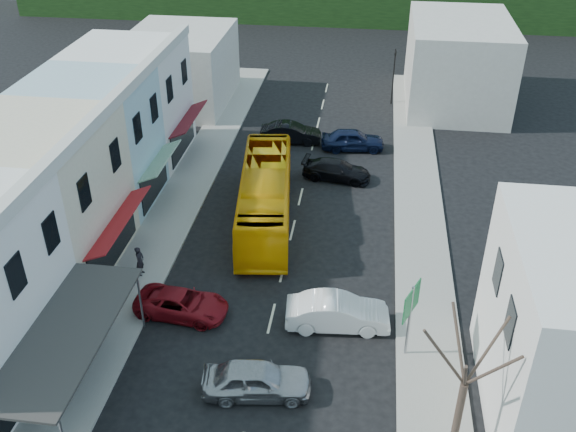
# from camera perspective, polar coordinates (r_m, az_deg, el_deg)

# --- Properties ---
(ground) EXTENTS (120.00, 120.00, 0.00)m
(ground) POSITION_cam_1_polar(r_m,az_deg,el_deg) (31.64, -1.49, -9.08)
(ground) COLOR black
(ground) RESTS_ON ground
(sidewalk_left) EXTENTS (3.00, 52.00, 0.15)m
(sidewalk_left) POSITION_cam_1_polar(r_m,az_deg,el_deg) (41.08, -9.66, 1.12)
(sidewalk_left) COLOR gray
(sidewalk_left) RESTS_ON ground
(sidewalk_right) EXTENTS (3.00, 52.00, 0.15)m
(sidewalk_right) POSITION_cam_1_polar(r_m,az_deg,el_deg) (39.58, 11.62, -0.38)
(sidewalk_right) COLOR gray
(sidewalk_right) RESTS_ON ground
(shopfront_row) EXTENTS (8.25, 30.00, 8.00)m
(shopfront_row) POSITION_cam_1_polar(r_m,az_deg,el_deg) (37.02, -19.78, 2.94)
(shopfront_row) COLOR silver
(shopfront_row) RESTS_ON ground
(distant_block_left) EXTENTS (8.00, 10.00, 6.00)m
(distant_block_left) POSITION_cam_1_polar(r_m,az_deg,el_deg) (55.97, -9.55, 12.85)
(distant_block_left) COLOR #B7B2A8
(distant_block_left) RESTS_ON ground
(distant_block_right) EXTENTS (8.00, 12.00, 7.00)m
(distant_block_right) POSITION_cam_1_polar(r_m,az_deg,el_deg) (56.74, 14.83, 13.04)
(distant_block_right) COLOR #B7B2A8
(distant_block_right) RESTS_ON ground
(bus) EXTENTS (3.89, 11.82, 3.10)m
(bus) POSITION_cam_1_polar(r_m,az_deg,el_deg) (38.17, -2.02, 1.63)
(bus) COLOR #FFB30B
(bus) RESTS_ON ground
(car_silver) EXTENTS (4.59, 2.35, 1.40)m
(car_silver) POSITION_cam_1_polar(r_m,az_deg,el_deg) (27.70, -2.79, -14.43)
(car_silver) COLOR #A2A2A7
(car_silver) RESTS_ON ground
(car_white) EXTENTS (4.54, 2.18, 1.40)m
(car_white) POSITION_cam_1_polar(r_m,az_deg,el_deg) (30.86, 4.42, -8.72)
(car_white) COLOR silver
(car_white) RESTS_ON ground
(car_red) EXTENTS (4.77, 2.35, 1.40)m
(car_red) POSITION_cam_1_polar(r_m,az_deg,el_deg) (31.86, -9.43, -7.61)
(car_red) COLOR maroon
(car_red) RESTS_ON ground
(car_black_near) EXTENTS (4.71, 2.42, 1.40)m
(car_black_near) POSITION_cam_1_polar(r_m,az_deg,el_deg) (43.29, 4.35, 4.13)
(car_black_near) COLOR black
(car_black_near) RESTS_ON ground
(car_navy_mid) EXTENTS (4.58, 2.30, 1.40)m
(car_navy_mid) POSITION_cam_1_polar(r_m,az_deg,el_deg) (47.53, 5.77, 6.68)
(car_navy_mid) COLOR black
(car_navy_mid) RESTS_ON ground
(car_black_far) EXTENTS (4.50, 2.05, 1.40)m
(car_black_far) POSITION_cam_1_polar(r_m,az_deg,el_deg) (48.44, 0.24, 7.34)
(car_black_far) COLOR black
(car_black_far) RESTS_ON ground
(pedestrian_left) EXTENTS (0.46, 0.64, 1.70)m
(pedestrian_left) POSITION_cam_1_polar(r_m,az_deg,el_deg) (34.59, -13.04, -3.89)
(pedestrian_left) COLOR black
(pedestrian_left) RESTS_ON sidewalk_left
(direction_sign) EXTENTS (1.49, 1.90, 3.91)m
(direction_sign) POSITION_cam_1_polar(r_m,az_deg,el_deg) (28.94, 10.70, -9.25)
(direction_sign) COLOR #145F2F
(direction_sign) RESTS_ON ground
(street_tree) EXTENTS (4.24, 4.24, 7.78)m
(street_tree) POSITION_cam_1_polar(r_m,az_deg,el_deg) (23.95, 15.42, -14.22)
(street_tree) COLOR #342720
(street_tree) RESTS_ON ground
(traffic_signal) EXTENTS (0.81, 1.12, 4.76)m
(traffic_signal) POSITION_cam_1_polar(r_m,az_deg,el_deg) (55.74, 9.35, 12.12)
(traffic_signal) COLOR black
(traffic_signal) RESTS_ON ground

